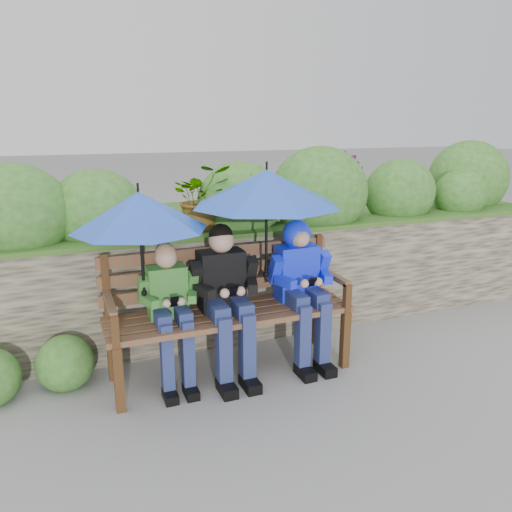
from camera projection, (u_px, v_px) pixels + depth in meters
name	position (u px, v px, depth m)	size (l,w,h in m)	color
ground	(260.00, 372.00, 4.05)	(60.00, 60.00, 0.00)	gray
garden_backdrop	(194.00, 250.00, 5.24)	(8.03, 2.87, 1.87)	#3E382F
park_bench	(227.00, 302.00, 3.97)	(1.93, 0.57, 1.02)	#432813
boy_left	(170.00, 306.00, 3.71)	(0.44, 0.51, 1.10)	#296D21
boy_middle	(226.00, 293.00, 3.84)	(0.53, 0.61, 1.21)	black
boy_right	(301.00, 279.00, 4.07)	(0.51, 0.61, 1.19)	#000CE2
umbrella_left	(139.00, 211.00, 3.46)	(0.96, 0.96, 0.82)	blue
umbrella_right	(267.00, 188.00, 3.81)	(1.17, 1.17, 0.91)	blue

